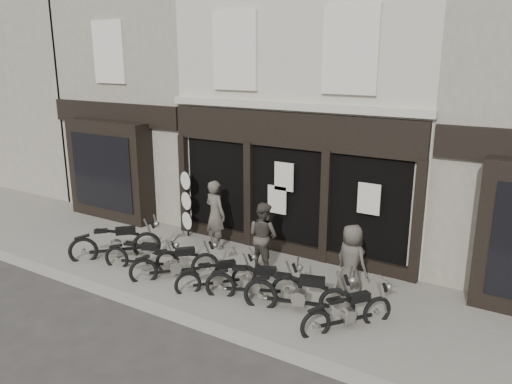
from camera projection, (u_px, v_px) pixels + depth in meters
The scene contains 17 objects.
ground_plane at pixel (223, 298), 11.21m from camera, with size 90.00×90.00×0.00m, color #2D2B28.
pavement at pixel (244, 281), 11.94m from camera, with size 30.00×4.20×0.12m, color #6A655D.
kerb at pixel (187, 320), 10.17m from camera, with size 30.00×0.25×0.13m, color gray.
central_building at pixel (335, 97), 15.02m from camera, with size 7.30×6.22×8.34m.
neighbour_left at pixel (174, 91), 18.23m from camera, with size 5.60×6.73×8.34m.
filler_left at pixel (37, 84), 22.47m from camera, with size 11.00×6.00×8.20m, color gray.
motorcycle_0 at pixel (117, 245), 13.14m from camera, with size 1.81×1.91×1.13m.
motorcycle_1 at pixel (143, 258), 12.46m from camera, with size 1.93×0.96×0.97m.
motorcycle_2 at pixel (176, 266), 11.93m from camera, with size 1.67×1.71×1.03m.
motorcycle_3 at pixel (218, 278), 11.37m from camera, with size 1.43×1.60×0.92m.
motorcycle_4 at pixel (255, 285), 10.93m from camera, with size 2.00×1.19×1.03m.
motorcycle_5 at pixel (299, 297), 10.32m from camera, with size 2.29×1.00×1.13m.
motorcycle_6 at pixel (348, 315), 9.71m from camera, with size 1.40×1.77×0.98m.
man_left at pixel (215, 214), 13.68m from camera, with size 0.70×0.46×1.91m, color #4A443D.
man_centre at pixel (263, 236), 12.33m from camera, with size 0.83×0.65×1.71m, color #3B3630.
man_right at pixel (351, 261), 10.91m from camera, with size 0.80×0.52×1.64m, color #423D37.
advert_sign_post at pixel (187, 206), 14.53m from camera, with size 0.51×0.34×2.15m.
Camera 1 is at (6.04, -8.25, 5.24)m, focal length 35.00 mm.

